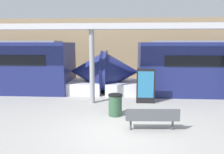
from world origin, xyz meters
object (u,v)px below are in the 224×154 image
trash_bin (115,105)px  support_column_near (92,67)px  poster_board (146,86)px  bench_near (152,117)px

trash_bin → support_column_near: support_column_near is taller
poster_board → support_column_near: size_ratio=0.48×
trash_bin → poster_board: bearing=54.3°
bench_near → trash_bin: size_ratio=2.03×
bench_near → poster_board: poster_board is taller
trash_bin → poster_board: poster_board is taller
trash_bin → support_column_near: 2.70m
bench_near → trash_bin: (-1.37, 1.55, -0.02)m
bench_near → support_column_near: bearing=124.2°
poster_board → support_column_near: bearing=-178.2°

